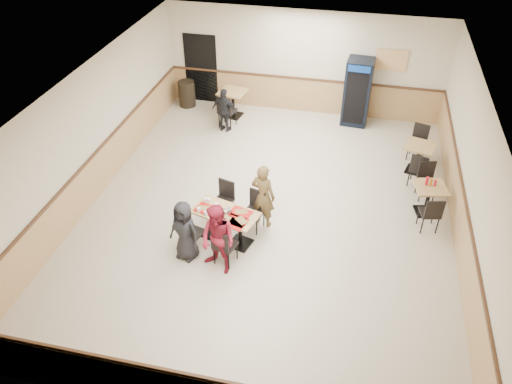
% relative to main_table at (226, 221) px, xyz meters
% --- Properties ---
extents(ground, '(10.00, 10.00, 0.00)m').
position_rel_main_table_xyz_m(ground, '(0.66, 1.11, -0.48)').
color(ground, beige).
rests_on(ground, ground).
extents(room_shell, '(10.00, 10.00, 10.00)m').
position_rel_main_table_xyz_m(room_shell, '(2.44, 3.66, 0.10)').
color(room_shell, silver).
rests_on(room_shell, ground).
extents(main_table, '(1.47, 1.01, 0.72)m').
position_rel_main_table_xyz_m(main_table, '(0.00, 0.00, 0.00)').
color(main_table, black).
rests_on(main_table, ground).
extents(main_chairs, '(1.56, 1.83, 0.91)m').
position_rel_main_table_xyz_m(main_chairs, '(-0.05, 0.01, -0.02)').
color(main_chairs, black).
rests_on(main_chairs, ground).
extents(diner_woman_left, '(0.74, 0.59, 1.32)m').
position_rel_main_table_xyz_m(diner_woman_left, '(-0.63, -0.67, 0.18)').
color(diner_woman_left, black).
rests_on(diner_woman_left, ground).
extents(diner_woman_right, '(0.91, 0.84, 1.51)m').
position_rel_main_table_xyz_m(diner_woman_right, '(0.10, -0.87, 0.28)').
color(diner_woman_right, maroon).
rests_on(diner_woman_right, ground).
extents(diner_man_opposite, '(0.61, 0.48, 1.48)m').
position_rel_main_table_xyz_m(diner_man_opposite, '(0.63, 0.67, 0.27)').
color(diner_man_opposite, brown).
rests_on(diner_man_opposite, ground).
extents(lone_diner, '(0.78, 0.43, 1.26)m').
position_rel_main_table_xyz_m(lone_diner, '(-1.25, 4.42, 0.15)').
color(lone_diner, black).
rests_on(lone_diner, ground).
extents(tabletop_clutter, '(1.21, 0.80, 0.12)m').
position_rel_main_table_xyz_m(tabletop_clutter, '(0.01, -0.08, 0.26)').
color(tabletop_clutter, '#AE0E0B').
rests_on(tabletop_clutter, main_table).
extents(side_table_near, '(0.79, 0.79, 0.71)m').
position_rel_main_table_xyz_m(side_table_near, '(4.09, 1.83, -0.01)').
color(side_table_near, black).
rests_on(side_table_near, ground).
extents(side_table_near_chair_south, '(0.50, 0.50, 0.90)m').
position_rel_main_table_xyz_m(side_table_near_chair_south, '(4.09, 1.26, -0.03)').
color(side_table_near_chair_south, black).
rests_on(side_table_near_chair_south, ground).
extents(side_table_near_chair_north, '(0.50, 0.50, 0.90)m').
position_rel_main_table_xyz_m(side_table_near_chair_north, '(4.09, 2.39, -0.03)').
color(side_table_near_chair_north, black).
rests_on(side_table_near_chair_north, ground).
extents(side_table_far, '(0.85, 0.85, 0.74)m').
position_rel_main_table_xyz_m(side_table_far, '(3.93, 3.48, 0.02)').
color(side_table_far, black).
rests_on(side_table_far, ground).
extents(side_table_far_chair_south, '(0.54, 0.54, 0.94)m').
position_rel_main_table_xyz_m(side_table_far_chair_south, '(3.93, 2.88, -0.01)').
color(side_table_far_chair_south, black).
rests_on(side_table_far_chair_south, ground).
extents(side_table_far_chair_north, '(0.54, 0.54, 0.94)m').
position_rel_main_table_xyz_m(side_table_far_chair_north, '(3.93, 4.07, -0.01)').
color(side_table_far_chair_north, black).
rests_on(side_table_far_chair_north, ground).
extents(condiment_caddy, '(0.23, 0.06, 0.20)m').
position_rel_main_table_xyz_m(condiment_caddy, '(4.06, 1.88, 0.32)').
color(condiment_caddy, red).
rests_on(condiment_caddy, side_table_near).
extents(back_table, '(0.86, 0.86, 0.79)m').
position_rel_main_table_xyz_m(back_table, '(-1.25, 5.31, 0.05)').
color(back_table, black).
rests_on(back_table, ground).
extents(back_table_chair_lone, '(0.54, 0.54, 1.00)m').
position_rel_main_table_xyz_m(back_table_chair_lone, '(-1.25, 4.68, 0.03)').
color(back_table_chair_lone, black).
rests_on(back_table_chair_lone, ground).
extents(pepsi_cooler, '(0.76, 0.77, 1.89)m').
position_rel_main_table_xyz_m(pepsi_cooler, '(2.26, 5.71, 0.47)').
color(pepsi_cooler, black).
rests_on(pepsi_cooler, ground).
extents(trash_bin, '(0.50, 0.50, 0.78)m').
position_rel_main_table_xyz_m(trash_bin, '(-2.79, 5.66, -0.09)').
color(trash_bin, black).
rests_on(trash_bin, ground).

